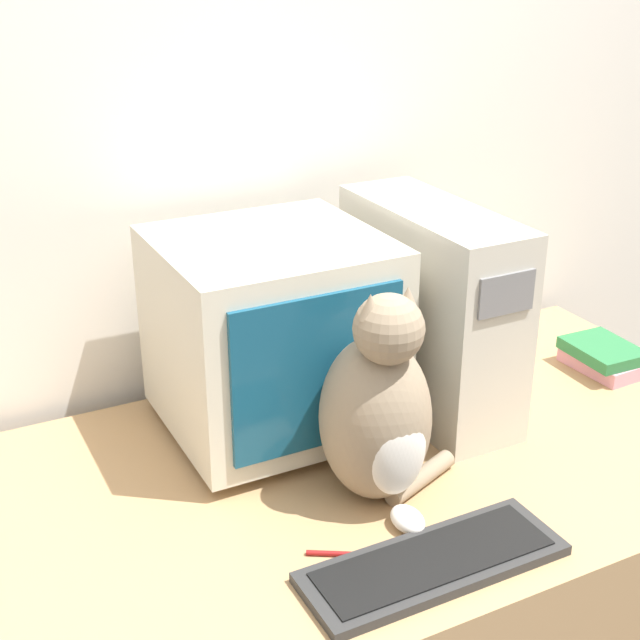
% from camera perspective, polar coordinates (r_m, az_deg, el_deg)
% --- Properties ---
extents(wall_back, '(7.00, 0.05, 2.50)m').
position_cam_1_polar(wall_back, '(1.95, -4.88, 10.30)').
color(wall_back, silver).
rests_on(wall_back, ground_plane).
extents(desk, '(1.75, 0.88, 0.76)m').
position_cam_1_polar(desk, '(1.95, 2.09, -18.75)').
color(desk, tan).
rests_on(desk, ground_plane).
extents(crt_monitor, '(0.42, 0.41, 0.40)m').
position_cam_1_polar(crt_monitor, '(1.75, -3.10, -0.90)').
color(crt_monitor, beige).
rests_on(crt_monitor, desk).
extents(computer_tower, '(0.17, 0.48, 0.43)m').
position_cam_1_polar(computer_tower, '(1.86, 7.02, 0.72)').
color(computer_tower, beige).
rests_on(computer_tower, desk).
extents(keyboard, '(0.44, 0.15, 0.02)m').
position_cam_1_polar(keyboard, '(1.48, 7.27, -15.17)').
color(keyboard, '#2D2D2D').
rests_on(keyboard, desk).
extents(cat, '(0.27, 0.26, 0.41)m').
position_cam_1_polar(cat, '(1.55, 3.79, -5.90)').
color(cat, gray).
rests_on(cat, desk).
extents(book_stack, '(0.14, 0.18, 0.06)m').
position_cam_1_polar(book_stack, '(2.16, 17.70, -2.25)').
color(book_stack, pink).
rests_on(book_stack, desk).
extents(pen, '(0.13, 0.08, 0.01)m').
position_cam_1_polar(pen, '(1.50, 2.06, -14.76)').
color(pen, maroon).
rests_on(pen, desk).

